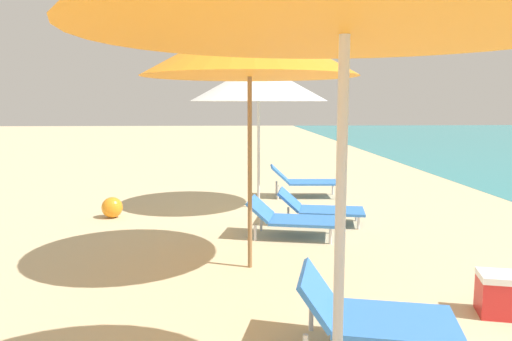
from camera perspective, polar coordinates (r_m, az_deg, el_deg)
lounger_nearest_shoreside at (r=3.95m, az=13.06°, el=-15.77°), size 1.28×0.93×0.61m
umbrella_second at (r=5.53m, az=-0.74°, el=14.10°), size 2.38×2.38×2.87m
lounger_second_shoreside at (r=7.00m, az=4.06°, el=-5.42°), size 1.37×0.89×0.54m
umbrella_farthest at (r=8.78m, az=0.31°, el=10.12°), size 2.41×2.41×2.62m
lounger_farthest_shoreside at (r=9.97m, az=5.53°, el=-1.12°), size 1.42×0.70×0.64m
lounger_farthest_inland at (r=7.81m, az=7.27°, el=-4.26°), size 1.42×0.87×0.53m
beach_ball at (r=8.50m, az=-16.23°, el=-4.10°), size 0.34×0.34×0.34m
cooler_box at (r=5.01m, az=26.59°, el=-12.65°), size 0.49×0.42×0.38m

